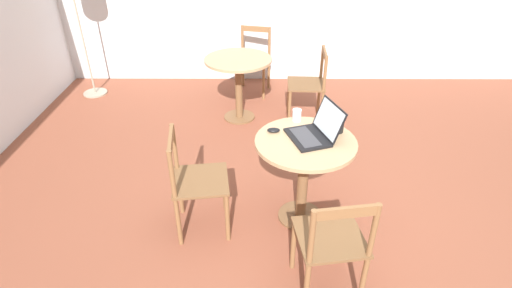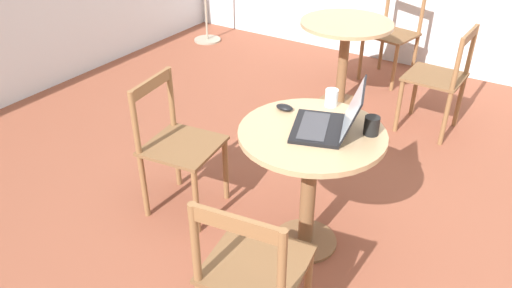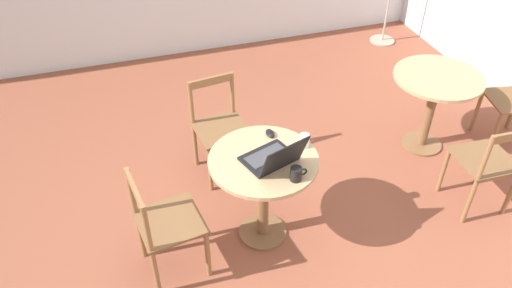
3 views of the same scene
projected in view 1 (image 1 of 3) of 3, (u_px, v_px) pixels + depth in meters
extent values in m
plane|color=brown|center=(320.00, 234.00, 3.20)|extent=(16.00, 16.00, 0.00)
cylinder|color=brown|center=(300.00, 216.00, 3.36)|extent=(0.37, 0.37, 0.02)
cylinder|color=brown|center=(303.00, 181.00, 3.17)|extent=(0.09, 0.09, 0.70)
cylinder|color=tan|center=(306.00, 142.00, 2.98)|extent=(0.77, 0.77, 0.03)
cylinder|color=brown|center=(239.00, 117.00, 4.87)|extent=(0.37, 0.37, 0.02)
cylinder|color=brown|center=(239.00, 90.00, 4.68)|extent=(0.09, 0.09, 0.70)
cylinder|color=tan|center=(238.00, 60.00, 4.49)|extent=(0.77, 0.77, 0.03)
cylinder|color=brown|center=(294.00, 245.00, 2.79)|extent=(0.04, 0.04, 0.45)
cylinder|color=brown|center=(344.00, 239.00, 2.84)|extent=(0.04, 0.04, 0.45)
cylinder|color=brown|center=(307.00, 288.00, 2.48)|extent=(0.04, 0.04, 0.45)
cylinder|color=brown|center=(363.00, 281.00, 2.53)|extent=(0.04, 0.04, 0.45)
cube|color=brown|center=(330.00, 237.00, 2.54)|extent=(0.47, 0.47, 0.02)
cylinder|color=brown|center=(312.00, 237.00, 2.25)|extent=(0.04, 0.04, 0.39)
cylinder|color=brown|center=(374.00, 230.00, 2.29)|extent=(0.04, 0.04, 0.39)
cube|color=brown|center=(346.00, 212.00, 2.19)|extent=(0.08, 0.40, 0.07)
cylinder|color=brown|center=(225.00, 188.00, 3.34)|extent=(0.04, 0.04, 0.45)
cylinder|color=brown|center=(227.00, 218.00, 3.03)|extent=(0.04, 0.04, 0.45)
cylinder|color=brown|center=(180.00, 191.00, 3.30)|extent=(0.04, 0.04, 0.45)
cylinder|color=brown|center=(178.00, 222.00, 2.99)|extent=(0.04, 0.04, 0.45)
cube|color=brown|center=(201.00, 180.00, 3.04)|extent=(0.47, 0.47, 0.02)
cylinder|color=brown|center=(174.00, 146.00, 3.07)|extent=(0.04, 0.04, 0.39)
cylinder|color=brown|center=(172.00, 175.00, 2.76)|extent=(0.04, 0.04, 0.39)
cube|color=brown|center=(171.00, 141.00, 2.83)|extent=(0.40, 0.08, 0.07)
cylinder|color=brown|center=(264.00, 84.00, 5.20)|extent=(0.04, 0.04, 0.45)
cylinder|color=brown|center=(236.00, 81.00, 5.27)|extent=(0.04, 0.04, 0.45)
cylinder|color=brown|center=(269.00, 73.00, 5.50)|extent=(0.04, 0.04, 0.45)
cylinder|color=brown|center=(243.00, 71.00, 5.57)|extent=(0.04, 0.04, 0.45)
cube|color=brown|center=(253.00, 61.00, 5.26)|extent=(0.50, 0.50, 0.02)
cylinder|color=brown|center=(269.00, 42.00, 5.27)|extent=(0.04, 0.04, 0.39)
cylinder|color=brown|center=(242.00, 40.00, 5.34)|extent=(0.04, 0.04, 0.39)
cube|color=brown|center=(256.00, 29.00, 5.22)|extent=(0.11, 0.39, 0.07)
cylinder|color=brown|center=(289.00, 109.00, 4.58)|extent=(0.04, 0.04, 0.45)
cylinder|color=brown|center=(289.00, 95.00, 4.89)|extent=(0.04, 0.04, 0.45)
cylinder|color=brown|center=(322.00, 110.00, 4.56)|extent=(0.04, 0.04, 0.45)
cylinder|color=brown|center=(319.00, 96.00, 4.87)|extent=(0.04, 0.04, 0.45)
cube|color=brown|center=(306.00, 84.00, 4.60)|extent=(0.44, 0.44, 0.02)
cylinder|color=brown|center=(325.00, 74.00, 4.33)|extent=(0.04, 0.04, 0.39)
cylinder|color=brown|center=(322.00, 62.00, 4.64)|extent=(0.04, 0.04, 0.39)
cube|color=brown|center=(325.00, 54.00, 4.40)|extent=(0.40, 0.04, 0.07)
cylinder|color=#9E937F|center=(95.00, 93.00, 5.46)|extent=(0.31, 0.31, 0.02)
cylinder|color=#9E937F|center=(84.00, 42.00, 5.09)|extent=(0.02, 0.02, 1.40)
cube|color=black|center=(307.00, 138.00, 2.99)|extent=(0.41, 0.35, 0.02)
cube|color=#38383D|center=(305.00, 137.00, 2.98)|extent=(0.32, 0.23, 0.00)
cube|color=black|center=(329.00, 119.00, 2.97)|extent=(0.36, 0.20, 0.24)
cube|color=silver|center=(329.00, 119.00, 2.97)|extent=(0.33, 0.18, 0.21)
ellipsoid|color=black|center=(274.00, 130.00, 3.07)|extent=(0.06, 0.10, 0.03)
cylinder|color=black|center=(339.00, 126.00, 3.06)|extent=(0.08, 0.08, 0.10)
torus|color=black|center=(338.00, 123.00, 3.10)|extent=(0.05, 0.01, 0.05)
cylinder|color=silver|center=(297.00, 115.00, 3.21)|extent=(0.07, 0.07, 0.10)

